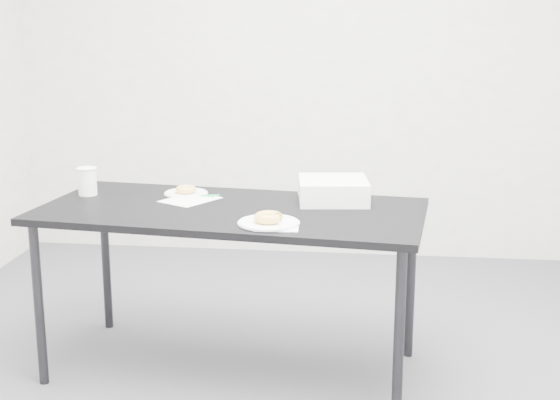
# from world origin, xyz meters

# --- Properties ---
(floor) EXTENTS (4.00, 4.00, 0.00)m
(floor) POSITION_xyz_m (0.00, 0.00, 0.00)
(floor) COLOR #525257
(floor) RESTS_ON ground
(wall_back) EXTENTS (4.00, 0.02, 2.70)m
(wall_back) POSITION_xyz_m (0.00, 2.00, 1.35)
(wall_back) COLOR white
(wall_back) RESTS_ON floor
(table) EXTENTS (1.80, 1.00, 0.79)m
(table) POSITION_xyz_m (-0.20, 0.08, 0.73)
(table) COLOR black
(table) RESTS_ON floor
(scorecard) EXTENTS (0.29, 0.31, 0.00)m
(scorecard) POSITION_xyz_m (-0.42, 0.22, 0.79)
(scorecard) COLOR white
(scorecard) RESTS_ON table
(logo_patch) EXTENTS (0.05, 0.05, 0.00)m
(logo_patch) POSITION_xyz_m (-0.33, 0.30, 0.79)
(logo_patch) COLOR green
(logo_patch) RESTS_ON scorecard
(pen) EXTENTS (0.11, 0.03, 0.01)m
(pen) POSITION_xyz_m (-0.35, 0.29, 0.79)
(pen) COLOR #0E9A5D
(pen) RESTS_ON scorecard
(napkin) EXTENTS (0.19, 0.19, 0.00)m
(napkin) POSITION_xyz_m (0.05, -0.21, 0.79)
(napkin) COLOR white
(napkin) RESTS_ON table
(plate_near) EXTENTS (0.26, 0.26, 0.01)m
(plate_near) POSITION_xyz_m (0.01, -0.19, 0.79)
(plate_near) COLOR white
(plate_near) RESTS_ON napkin
(donut_near) EXTENTS (0.13, 0.13, 0.04)m
(donut_near) POSITION_xyz_m (0.01, -0.19, 0.82)
(donut_near) COLOR gold
(donut_near) RESTS_ON plate_near
(plate_far) EXTENTS (0.21, 0.21, 0.01)m
(plate_far) POSITION_xyz_m (-0.47, 0.34, 0.79)
(plate_far) COLOR white
(plate_far) RESTS_ON table
(donut_far) EXTENTS (0.10, 0.10, 0.03)m
(donut_far) POSITION_xyz_m (-0.47, 0.34, 0.81)
(donut_far) COLOR gold
(donut_far) RESTS_ON plate_far
(coffee_cup) EXTENTS (0.09, 0.09, 0.14)m
(coffee_cup) POSITION_xyz_m (-0.93, 0.26, 0.85)
(coffee_cup) COLOR white
(coffee_cup) RESTS_ON table
(cup_lid) EXTENTS (0.08, 0.08, 0.01)m
(cup_lid) POSITION_xyz_m (0.12, 0.39, 0.79)
(cup_lid) COLOR white
(cup_lid) RESTS_ON table
(bakery_box) EXTENTS (0.35, 0.35, 0.11)m
(bakery_box) POSITION_xyz_m (0.25, 0.27, 0.84)
(bakery_box) COLOR white
(bakery_box) RESTS_ON table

